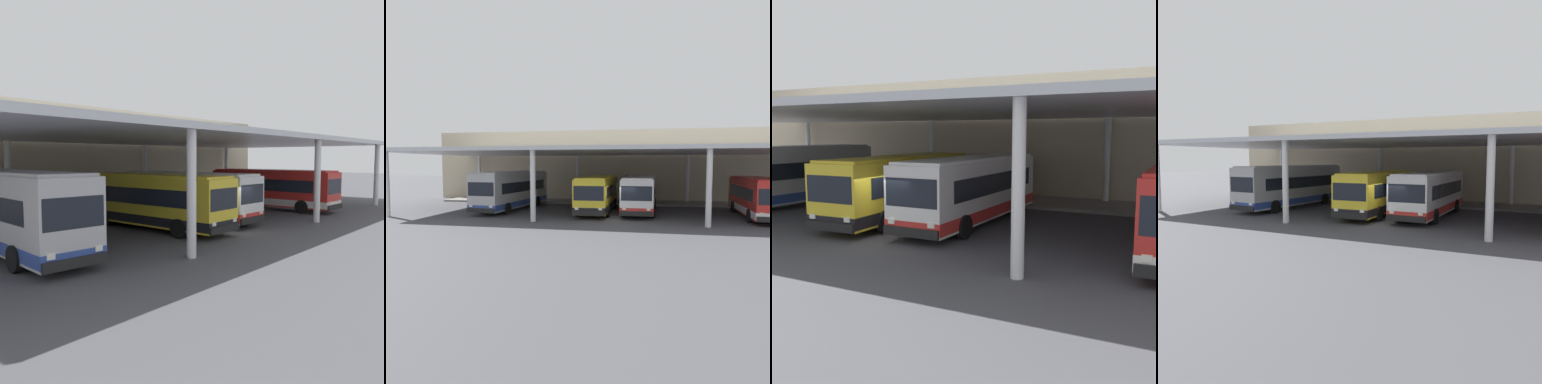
% 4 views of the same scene
% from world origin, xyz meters
% --- Properties ---
extents(ground_plane, '(200.00, 200.00, 0.00)m').
position_xyz_m(ground_plane, '(0.00, 0.00, 0.00)').
color(ground_plane, '#47474C').
extents(platform_kerb, '(42.00, 4.50, 0.18)m').
position_xyz_m(platform_kerb, '(0.00, 11.75, 0.09)').
color(platform_kerb, gray).
rests_on(platform_kerb, ground).
extents(station_building_facade, '(48.00, 1.60, 8.21)m').
position_xyz_m(station_building_facade, '(0.00, 15.00, 4.10)').
color(station_building_facade, '#C1B293').
rests_on(station_building_facade, ground).
extents(canopy_shelter, '(40.00, 17.00, 5.55)m').
position_xyz_m(canopy_shelter, '(0.00, 5.50, 5.31)').
color(canopy_shelter, silver).
rests_on(canopy_shelter, ground).
extents(bus_nearest_bay, '(3.39, 11.49, 3.57)m').
position_xyz_m(bus_nearest_bay, '(-10.48, 4.23, 1.84)').
color(bus_nearest_bay, '#B7B7BC').
rests_on(bus_nearest_bay, ground).
extents(bus_second_bay, '(2.83, 10.57, 3.17)m').
position_xyz_m(bus_second_bay, '(-2.30, 3.91, 1.66)').
color(bus_second_bay, yellow).
rests_on(bus_second_bay, ground).
extents(bus_middle_bay, '(2.86, 10.57, 3.17)m').
position_xyz_m(bus_middle_bay, '(1.39, 4.46, 1.66)').
color(bus_middle_bay, white).
rests_on(bus_middle_bay, ground).
extents(bench_waiting, '(1.80, 0.45, 0.92)m').
position_xyz_m(bench_waiting, '(-3.53, 11.82, 0.66)').
color(bench_waiting, brown).
rests_on(bench_waiting, platform_kerb).
extents(trash_bin, '(0.52, 0.52, 0.98)m').
position_xyz_m(trash_bin, '(-0.40, 11.38, 0.68)').
color(trash_bin, maroon).
rests_on(trash_bin, platform_kerb).
extents(banner_sign, '(0.70, 0.12, 3.20)m').
position_xyz_m(banner_sign, '(-0.08, 10.94, 1.98)').
color(banner_sign, '#B2B2B7').
rests_on(banner_sign, platform_kerb).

